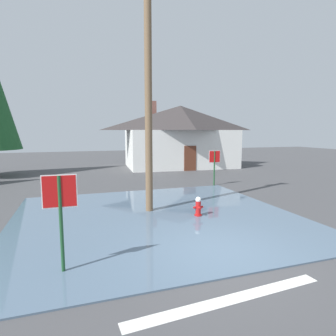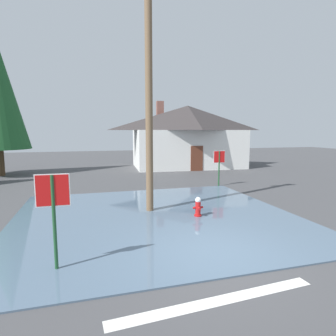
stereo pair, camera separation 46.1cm
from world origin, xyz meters
name	(u,v)px [view 1 (the left image)]	position (x,y,z in m)	size (l,w,h in m)	color
ground_plane	(221,254)	(0.00, 0.00, -0.05)	(80.00, 80.00, 0.10)	#424244
flood_puddle	(157,217)	(-0.76, 3.45, 0.02)	(10.16, 9.40, 0.04)	#4C6075
lane_stop_bar	(230,299)	(-0.88, -1.93, 0.00)	(4.23, 0.30, 0.01)	silver
stop_sign_near	(60,204)	(-3.91, 0.17, 1.60)	(0.74, 0.08, 2.24)	#1E4C28
fire_hydrant	(198,207)	(0.72, 3.05, 0.37)	(0.38, 0.33, 0.76)	red
utility_pole	(148,83)	(-0.83, 4.30, 4.95)	(1.60, 0.28, 9.55)	brown
stop_sign_far	(214,161)	(4.13, 8.30, 1.45)	(0.70, 0.08, 2.05)	#1E4C28
house	(180,135)	(5.39, 17.22, 2.79)	(10.26, 6.54, 5.79)	silver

